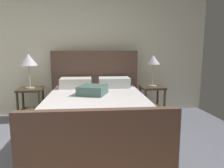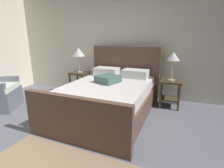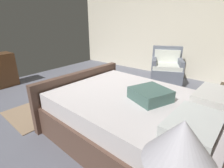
% 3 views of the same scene
% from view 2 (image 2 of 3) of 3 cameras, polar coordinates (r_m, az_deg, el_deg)
% --- Properties ---
extents(ground_plane, '(5.52, 5.22, 0.02)m').
position_cam_2_polar(ground_plane, '(2.72, -20.04, -19.61)').
color(ground_plane, slate).
extents(wall_back, '(5.64, 0.12, 2.84)m').
position_cam_2_polar(wall_back, '(4.60, 0.26, 14.31)').
color(wall_back, silver).
rests_on(wall_back, ground).
extents(bed, '(1.80, 2.39, 1.29)m').
position_cam_2_polar(bed, '(3.45, -1.21, -4.14)').
color(bed, brown).
rests_on(bed, ground).
extents(nightstand_right, '(0.44, 0.44, 0.60)m').
position_cam_2_polar(nightstand_right, '(3.97, 18.78, -1.62)').
color(nightstand_right, '#423624').
rests_on(nightstand_right, ground).
extents(table_lamp_right, '(0.27, 0.27, 0.61)m').
position_cam_2_polar(table_lamp_right, '(3.83, 19.68, 8.38)').
color(table_lamp_right, '#B7B293').
rests_on(table_lamp_right, nightstand_right).
extents(nightstand_left, '(0.44, 0.44, 0.60)m').
position_cam_2_polar(nightstand_left, '(4.70, -10.63, 1.54)').
color(nightstand_left, '#423624').
rests_on(nightstand_left, ground).
extents(table_lamp_left, '(0.32, 0.32, 0.64)m').
position_cam_2_polar(table_lamp_left, '(4.59, -11.08, 10.24)').
color(table_lamp_left, '#B7B293').
rests_on(table_lamp_left, nightstand_left).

